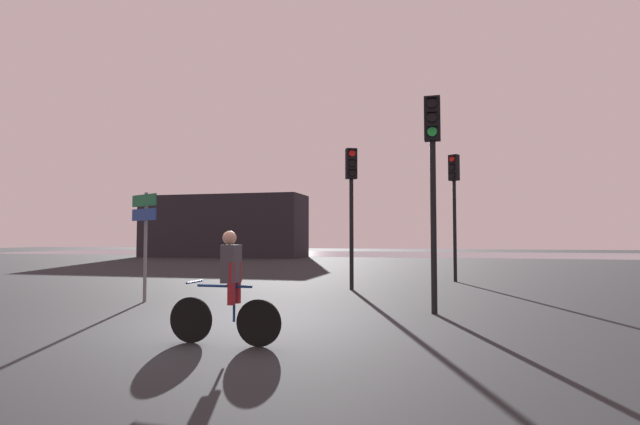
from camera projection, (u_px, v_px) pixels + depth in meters
The scene contains 8 objects.
ground_plane at pixel (221, 325), 8.64m from camera, with size 120.00×120.00×0.00m, color black.
water_strip at pixel (404, 254), 45.77m from camera, with size 80.00×16.00×0.01m, color slate.
distant_building at pixel (224, 226), 39.50m from camera, with size 12.93×4.00×4.84m, color black.
traffic_light_near_right at pixel (433, 162), 10.09m from camera, with size 0.32×0.34×4.39m.
traffic_light_center at pixel (351, 191), 14.71m from camera, with size 0.39×0.41×4.16m.
traffic_light_far_right at pixel (454, 193), 17.32m from camera, with size 0.40×0.42×4.41m.
direction_sign_post at pixel (145, 226), 11.87m from camera, with size 0.98×0.55×2.60m.
cyclist at pixel (229, 287), 7.11m from camera, with size 1.71×0.46×1.62m.
Camera 1 is at (3.82, -8.04, 1.52)m, focal length 28.00 mm.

